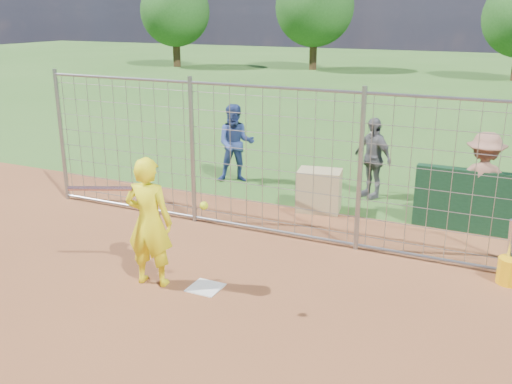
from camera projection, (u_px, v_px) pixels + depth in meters
The scene contains 11 objects.
ground at pixel (213, 282), 8.03m from camera, with size 100.00×100.00×0.00m, color #2D591E.
home_plate at pixel (205, 288), 7.86m from camera, with size 0.43×0.43×0.02m, color silver.
dugout_wall at pixel (494, 204), 9.58m from camera, with size 2.60×0.20×1.10m, color #11381E.
batter at pixel (149, 222), 7.74m from camera, with size 0.67×0.44×1.83m, color #FFF716.
bystander_a at pixel (236, 143), 12.52m from camera, with size 0.84×0.65×1.73m, color navy.
bystander_b at pixel (372, 158), 11.49m from camera, with size 0.96×0.40×1.64m, color #5B5C60.
bystander_c at pixel (482, 183), 9.66m from camera, with size 1.12×0.65×1.74m, color #8D604D.
equipment_bin at pixel (319, 191), 10.79m from camera, with size 0.80×0.55×0.80m, color tan.
equipment_in_play at pixel (124, 192), 7.41m from camera, with size 2.07×0.41×0.10m.
bucket_with_bats at pixel (510, 267), 7.93m from camera, with size 0.34×0.35×0.97m.
backstop_fence at pixel (271, 163), 9.37m from camera, with size 9.08×0.08×2.60m.
Camera 1 is at (3.66, -6.30, 3.66)m, focal length 40.00 mm.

